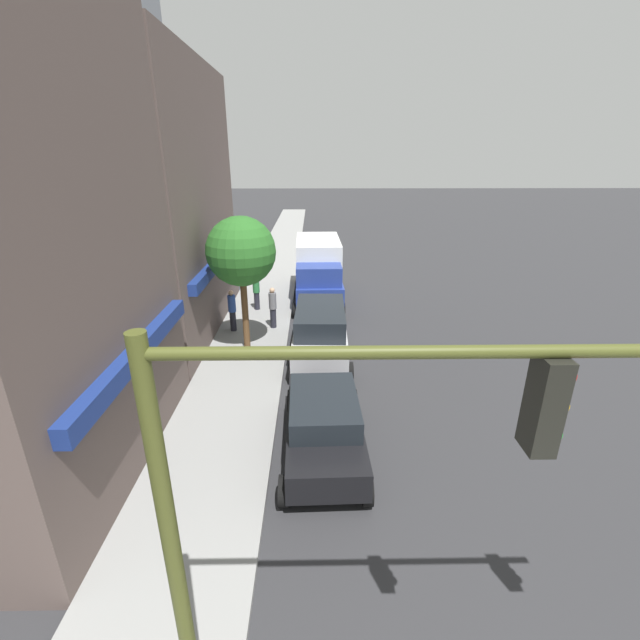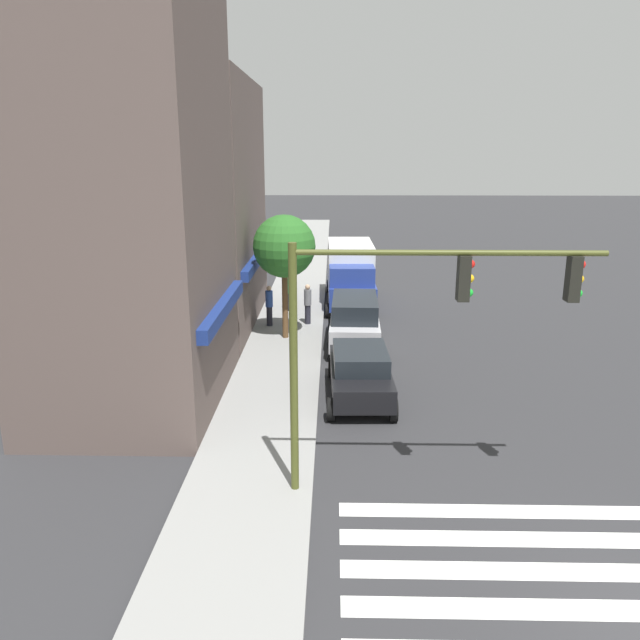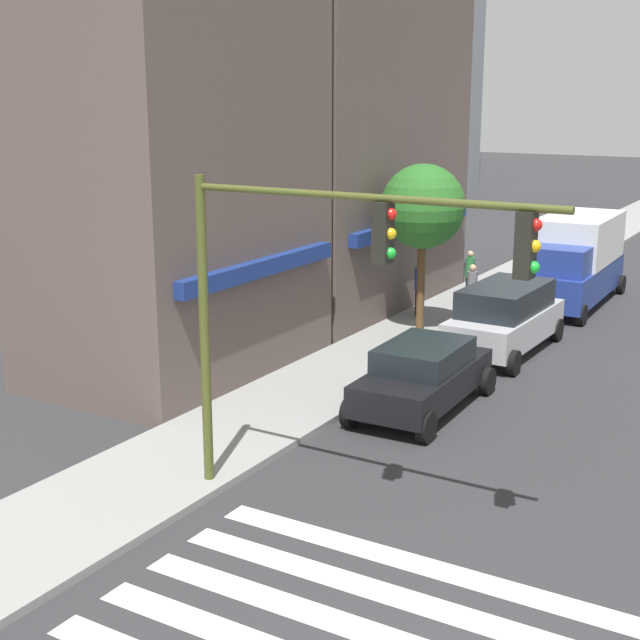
{
  "view_description": "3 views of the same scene",
  "coord_description": "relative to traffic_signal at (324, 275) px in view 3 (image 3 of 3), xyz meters",
  "views": [
    {
      "loc": [
        0.87,
        4.93,
        7.11
      ],
      "look_at": [
        16.07,
        4.7,
        1.2
      ],
      "focal_mm": 24.0,
      "sensor_mm": 36.0,
      "label": 1
    },
    {
      "loc": [
        -8.53,
        5.56,
        7.58
      ],
      "look_at": [
        11.82,
        6.0,
        2.0
      ],
      "focal_mm": 35.0,
      "sensor_mm": 36.0,
      "label": 2
    },
    {
      "loc": [
        -7.99,
        -3.21,
        7.09
      ],
      "look_at": [
        4.12,
        4.0,
        3.5
      ],
      "focal_mm": 50.0,
      "sensor_mm": 36.0,
      "label": 3
    }
  ],
  "objects": [
    {
      "name": "pedestrian_grey_coat",
      "position": [
        13.83,
        2.75,
        -3.19
      ],
      "size": [
        0.32,
        0.32,
        1.77
      ],
      "rotation": [
        0.0,
        0.0,
        2.88
      ],
      "color": "#23232D",
      "rests_on": "sidewalk_left"
    },
    {
      "name": "box_truck_blue",
      "position": [
        18.2,
        0.78,
        -2.67
      ],
      "size": [
        6.24,
        2.42,
        3.04
      ],
      "rotation": [
        0.0,
        0.0,
        0.02
      ],
      "color": "navy",
      "rests_on": "ground_plane"
    },
    {
      "name": "traffic_signal",
      "position": [
        0.0,
        0.0,
        0.0
      ],
      "size": [
        0.32,
        6.5,
        5.75
      ],
      "color": "#474C1E",
      "rests_on": "ground_plane"
    },
    {
      "name": "street_tree",
      "position": [
        11.76,
        3.58,
        -0.38
      ],
      "size": [
        2.48,
        2.48,
        4.99
      ],
      "color": "brown",
      "rests_on": "sidewalk_left"
    },
    {
      "name": "pedestrian_green_top",
      "position": [
        16.15,
        3.74,
        -3.19
      ],
      "size": [
        0.32,
        0.32,
        1.77
      ],
      "rotation": [
        0.0,
        0.0,
        3.07
      ],
      "color": "#23232D",
      "rests_on": "sidewalk_left"
    },
    {
      "name": "pedestrian_blue_shirt",
      "position": [
        13.51,
        4.41,
        -3.19
      ],
      "size": [
        0.32,
        0.32,
        1.77
      ],
      "rotation": [
        0.0,
        0.0,
        0.13
      ],
      "color": "#23232D",
      "rests_on": "sidewalk_left"
    },
    {
      "name": "storefront_row",
      "position": [
        9.88,
        7.58,
        1.57
      ],
      "size": [
        17.28,
        5.3,
        13.01
      ],
      "color": "brown",
      "rests_on": "ground_plane"
    },
    {
      "name": "sedan_black",
      "position": [
        5.79,
        0.78,
        -3.42
      ],
      "size": [
        4.45,
        2.02,
        1.59
      ],
      "rotation": [
        0.0,
        0.0,
        0.03
      ],
      "color": "black",
      "rests_on": "ground_plane"
    },
    {
      "name": "suv_silver",
      "position": [
        11.31,
        0.78,
        -3.23
      ],
      "size": [
        4.75,
        2.12,
        1.94
      ],
      "rotation": [
        0.0,
        0.0,
        -0.03
      ],
      "color": "#B7B7BC",
      "rests_on": "ground_plane"
    }
  ]
}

